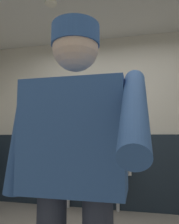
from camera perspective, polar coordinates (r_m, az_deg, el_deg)
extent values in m
cube|color=beige|center=(3.37, 5.58, -2.21)|extent=(4.79, 0.12, 2.63)
cube|color=#19232D|center=(3.33, 5.56, -15.44)|extent=(4.19, 0.03, 1.09)
cylinder|color=white|center=(2.84, -10.26, 26.68)|extent=(0.14, 0.14, 0.03)
cube|color=white|center=(3.42, -5.36, -10.48)|extent=(0.40, 0.05, 0.65)
cube|color=white|center=(3.27, -6.33, -11.54)|extent=(0.34, 0.30, 0.45)
cylinder|color=#B7BABF|center=(3.41, -5.36, -5.54)|extent=(0.04, 0.04, 0.24)
cylinder|color=#B7BABF|center=(3.47, -5.69, -19.63)|extent=(0.05, 0.05, 0.55)
cube|color=white|center=(3.27, 7.44, -10.65)|extent=(0.40, 0.05, 0.65)
cube|color=white|center=(3.10, 7.15, -11.80)|extent=(0.34, 0.30, 0.45)
cylinder|color=#B7BABF|center=(3.25, 7.35, -5.47)|extent=(0.04, 0.04, 0.24)
cylinder|color=#B7BABF|center=(3.32, 7.52, -20.22)|extent=(0.05, 0.05, 0.55)
cube|color=#4C4C51|center=(3.12, 0.11, -8.60)|extent=(0.04, 0.40, 0.90)
cube|color=#335999|center=(1.03, -3.94, -6.40)|extent=(0.48, 0.24, 0.52)
cylinder|color=#335999|center=(1.15, -17.86, -6.82)|extent=(0.17, 0.09, 0.56)
cylinder|color=#335999|center=(0.77, 11.88, 1.45)|extent=(0.09, 0.50, 0.39)
sphere|color=beige|center=(1.12, -3.76, 16.52)|extent=(0.23, 0.23, 0.23)
cylinder|color=#335999|center=(1.15, -3.73, 19.45)|extent=(0.24, 0.24, 0.10)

